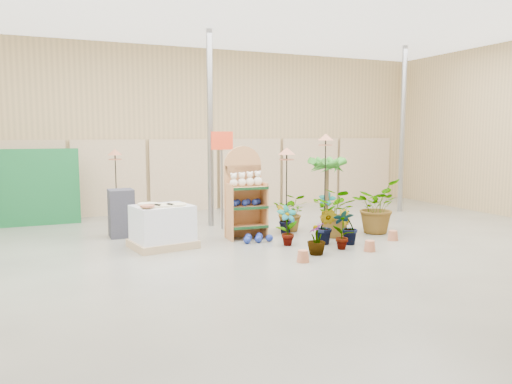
{
  "coord_description": "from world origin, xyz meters",
  "views": [
    {
      "loc": [
        -3.55,
        -7.57,
        2.17
      ],
      "look_at": [
        0.3,
        1.5,
        1.0
      ],
      "focal_mm": 35.0,
      "sensor_mm": 36.0,
      "label": 1
    }
  ],
  "objects_px": {
    "bird_table_front": "(287,154)",
    "potted_plant_2": "(337,213)",
    "pallet_stack": "(162,226)",
    "display_shelf": "(244,196)"
  },
  "relations": [
    {
      "from": "pallet_stack",
      "to": "bird_table_front",
      "type": "relative_size",
      "value": 0.68
    },
    {
      "from": "bird_table_front",
      "to": "potted_plant_2",
      "type": "distance_m",
      "value": 1.68
    },
    {
      "from": "pallet_stack",
      "to": "bird_table_front",
      "type": "bearing_deg",
      "value": -19.62
    },
    {
      "from": "display_shelf",
      "to": "potted_plant_2",
      "type": "distance_m",
      "value": 1.97
    },
    {
      "from": "bird_table_front",
      "to": "potted_plant_2",
      "type": "relative_size",
      "value": 1.82
    },
    {
      "from": "display_shelf",
      "to": "bird_table_front",
      "type": "relative_size",
      "value": 1.01
    },
    {
      "from": "bird_table_front",
      "to": "potted_plant_2",
      "type": "height_order",
      "value": "bird_table_front"
    },
    {
      "from": "pallet_stack",
      "to": "potted_plant_2",
      "type": "xyz_separation_m",
      "value": [
        3.57,
        -0.48,
        0.11
      ]
    },
    {
      "from": "bird_table_front",
      "to": "display_shelf",
      "type": "bearing_deg",
      "value": 133.93
    },
    {
      "from": "potted_plant_2",
      "to": "bird_table_front",
      "type": "bearing_deg",
      "value": 176.76
    }
  ]
}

